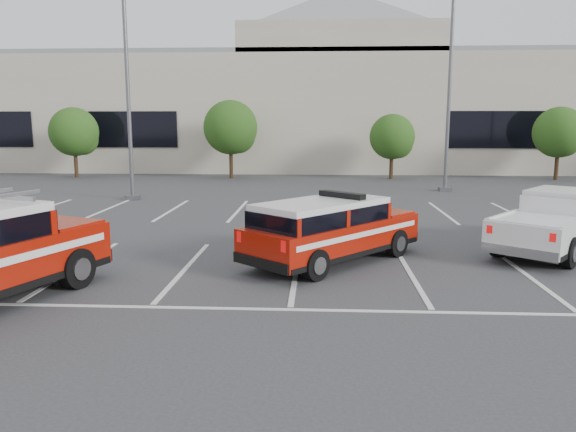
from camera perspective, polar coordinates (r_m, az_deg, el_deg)
name	(u,v)px	position (r m, az deg, el deg)	size (l,w,h in m)	color
ground	(296,271)	(13.56, 0.84, -5.57)	(120.00, 120.00, 0.00)	#333335
stall_markings	(302,233)	(17.93, 1.43, -1.79)	(23.00, 15.00, 0.01)	silver
convention_building	(315,106)	(44.95, 2.78, 11.10)	(60.00, 16.99, 13.20)	beige
tree_left	(76,134)	(38.37, -20.76, 7.84)	(3.07, 3.07, 4.42)	#3F2B19
tree_mid_left	(232,129)	(35.54, -5.70, 8.75)	(3.37, 3.37, 4.85)	#3F2B19
tree_mid_right	(393,138)	(35.43, 10.67, 7.76)	(2.77, 2.77, 3.99)	#3F2B19
tree_right	(560,134)	(38.03, 25.93, 7.49)	(3.07, 3.07, 4.42)	#3F2B19
light_pole_left	(128,84)	(26.53, -15.99, 12.79)	(0.90, 0.60, 10.24)	#59595E
light_pole_mid	(449,88)	(29.83, 16.08, 12.40)	(0.90, 0.60, 10.24)	#59595E
fire_chief_suv	(331,235)	(14.23, 4.37, -1.89)	(4.69, 4.96, 1.76)	#911307
white_pickup	(557,227)	(17.18, 25.62, -1.02)	(4.87, 5.38, 1.66)	silver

